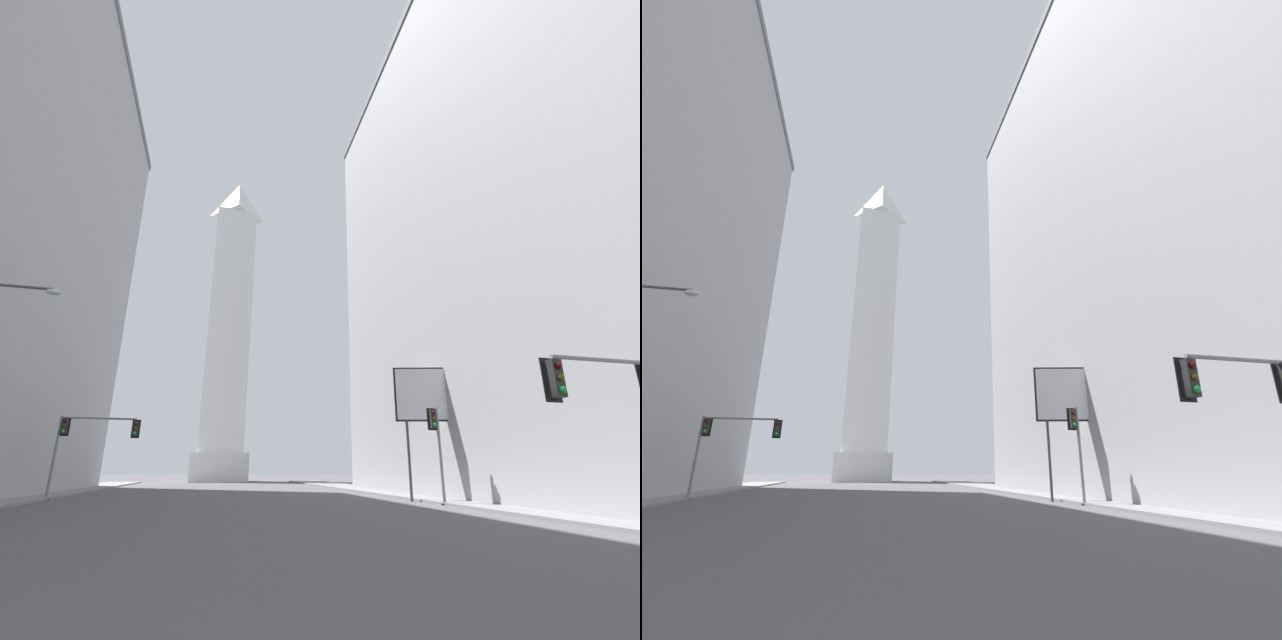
% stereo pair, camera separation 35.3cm
% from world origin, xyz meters
% --- Properties ---
extents(sidewalk_right, '(5.00, 93.05, 0.15)m').
position_xyz_m(sidewalk_right, '(14.19, 27.92, 0.07)').
color(sidewalk_right, slate).
rests_on(sidewalk_right, ground_plane).
extents(building_right, '(30.21, 41.28, 44.88)m').
position_xyz_m(building_right, '(28.84, 25.42, 22.45)').
color(building_right, '#9E9EA0').
rests_on(building_right, ground_plane).
extents(obelisk, '(9.48, 9.48, 59.94)m').
position_xyz_m(obelisk, '(0.00, 77.54, 28.83)').
color(obelisk, silver).
rests_on(obelisk, ground_plane).
extents(traffic_light_near_right, '(4.31, 0.50, 5.18)m').
position_xyz_m(traffic_light_near_right, '(10.64, 8.45, 3.92)').
color(traffic_light_near_right, slate).
rests_on(traffic_light_near_right, ground_plane).
extents(traffic_light_mid_right, '(0.76, 0.52, 5.51)m').
position_xyz_m(traffic_light_mid_right, '(11.66, 22.11, 3.64)').
color(traffic_light_mid_right, slate).
rests_on(traffic_light_mid_right, ground_plane).
extents(traffic_light_mid_left, '(5.46, 0.51, 5.51)m').
position_xyz_m(traffic_light_mid_left, '(-10.02, 32.33, 4.22)').
color(traffic_light_mid_left, slate).
rests_on(traffic_light_mid_left, ground_plane).
extents(billboard_sign, '(4.22, 1.26, 8.65)m').
position_xyz_m(billboard_sign, '(12.63, 24.88, 6.56)').
color(billboard_sign, '#3F3F42').
rests_on(billboard_sign, ground_plane).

